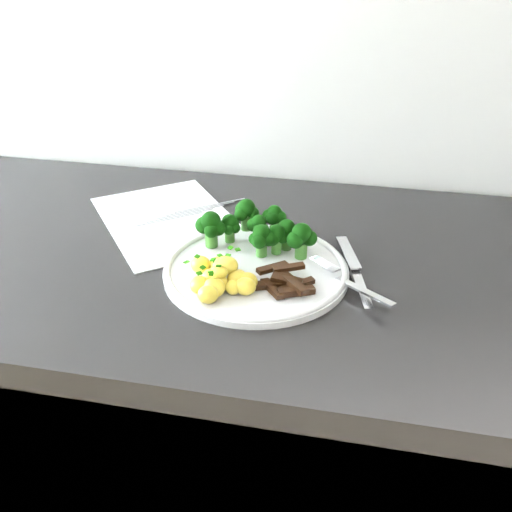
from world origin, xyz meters
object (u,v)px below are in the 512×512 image
Objects in this scene: fork at (353,283)px; knife at (358,279)px; recipe_paper at (169,220)px; broccoli at (258,228)px; beef_strips at (285,282)px; counter at (289,470)px; potatoes at (222,278)px; plate at (256,269)px.

fork is 0.03m from knife.
broccoli is (0.17, -0.08, 0.04)m from recipe_paper.
fork is at bearing 10.39° from beef_strips.
beef_strips is 0.51× the size of knife.
recipe_paper is 0.19m from broccoli.
counter is 19.81× the size of fork.
potatoes is (-0.03, -0.12, -0.02)m from broccoli.
beef_strips is at bearing -93.62° from counter.
plate is (-0.05, -0.04, 0.47)m from counter.
fork is at bearing -29.78° from broccoli.
counter is 9.14× the size of plate.
beef_strips is at bearing -169.61° from fork.
fork is 0.66× the size of knife.
recipe_paper is at bearing 157.40° from knife.
recipe_paper is at bearing 155.58° from broccoli.
potatoes is 0.09m from beef_strips.
recipe_paper is 3.68× the size of beef_strips.
knife is (0.32, -0.13, 0.01)m from recipe_paper.
recipe_paper is at bearing 126.63° from potatoes.
plate is 0.14m from fork.
potatoes is (0.14, -0.19, 0.02)m from recipe_paper.
fork is (0.08, -0.07, 0.48)m from counter.
fork is at bearing -27.00° from recipe_paper.
broccoli reaches higher than plate.
beef_strips is at bearing -38.09° from recipe_paper.
recipe_paper is 0.29m from beef_strips.
knife is (0.10, 0.04, -0.01)m from beef_strips.
recipe_paper is 0.35m from knife.
potatoes is at bearing -131.66° from counter.
plate is at bearing -80.58° from broccoli.
knife is at bearing 1.09° from plate.
beef_strips is 0.09m from fork.
plate is 2.44× the size of potatoes.
plate reaches higher than counter.
plate is 0.06m from beef_strips.
counter is 0.48m from knife.
potatoes is 1.15× the size of beef_strips.
potatoes is at bearing -102.14° from broccoli.
fork reaches higher than knife.
knife is at bearing 18.02° from potatoes.
recipe_paper reaches higher than counter.
potatoes is 0.18m from fork.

